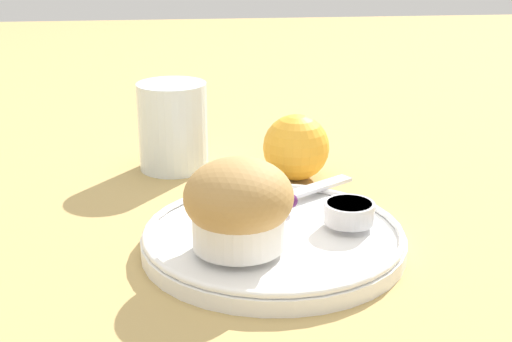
{
  "coord_description": "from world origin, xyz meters",
  "views": [
    {
      "loc": [
        -0.06,
        -0.57,
        0.28
      ],
      "look_at": [
        0.01,
        0.05,
        0.06
      ],
      "focal_mm": 50.0,
      "sensor_mm": 36.0,
      "label": 1
    }
  ],
  "objects": [
    {
      "name": "butter_knife",
      "position": [
        0.04,
        0.06,
        0.02
      ],
      "size": [
        0.15,
        0.11,
        0.0
      ],
      "rotation": [
        0.0,
        0.0,
        0.58
      ],
      "color": "silver",
      "rests_on": "plate"
    },
    {
      "name": "ground_plane",
      "position": [
        0.0,
        0.0,
        0.0
      ],
      "size": [
        3.0,
        3.0,
        0.0
      ],
      "primitive_type": "plane",
      "color": "tan"
    },
    {
      "name": "muffin",
      "position": [
        -0.01,
        -0.04,
        0.06
      ],
      "size": [
        0.09,
        0.09,
        0.07
      ],
      "color": "silver",
      "rests_on": "plate"
    },
    {
      "name": "cream_ramekin",
      "position": [
        0.09,
        0.0,
        0.03
      ],
      "size": [
        0.05,
        0.05,
        0.02
      ],
      "color": "silver",
      "rests_on": "plate"
    },
    {
      "name": "orange_fruit",
      "position": [
        0.07,
        0.17,
        0.04
      ],
      "size": [
        0.07,
        0.07,
        0.07
      ],
      "color": "#F4A82D",
      "rests_on": "ground_plane"
    },
    {
      "name": "plate",
      "position": [
        0.02,
        -0.01,
        0.01
      ],
      "size": [
        0.23,
        0.23,
        0.02
      ],
      "color": "white",
      "rests_on": "ground_plane"
    },
    {
      "name": "juice_glass",
      "position": [
        -0.07,
        0.22,
        0.05
      ],
      "size": [
        0.08,
        0.08,
        0.1
      ],
      "color": "silver",
      "rests_on": "ground_plane"
    },
    {
      "name": "berry_pair",
      "position": [
        0.04,
        0.04,
        0.03
      ],
      "size": [
        0.03,
        0.01,
        0.01
      ],
      "color": "#4C194C",
      "rests_on": "plate"
    }
  ]
}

